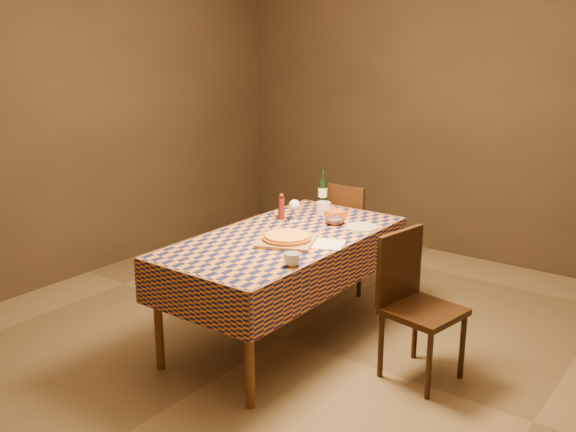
{
  "coord_description": "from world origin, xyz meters",
  "views": [
    {
      "loc": [
        2.53,
        -3.36,
        2.09
      ],
      "look_at": [
        0.0,
        0.05,
        0.9
      ],
      "focal_mm": 40.0,
      "sensor_mm": 36.0,
      "label": 1
    }
  ],
  "objects": [
    {
      "name": "pepper_mill",
      "position": [
        -0.26,
        0.32,
        0.86
      ],
      "size": [
        0.05,
        0.05,
        0.2
      ],
      "color": "#481210",
      "rests_on": "dining_table"
    },
    {
      "name": "bowl",
      "position": [
        0.13,
        0.45,
        0.79
      ],
      "size": [
        0.16,
        0.16,
        0.05
      ],
      "primitive_type": "imported",
      "rotation": [
        0.0,
        0.0,
        0.12
      ],
      "color": "#5A404B",
      "rests_on": "dining_table"
    },
    {
      "name": "flour_bag",
      "position": [
        0.15,
        -0.04,
        0.79
      ],
      "size": [
        0.17,
        0.14,
        0.04
      ],
      "primitive_type": "ellipsoid",
      "rotation": [
        0.0,
        0.0,
        -0.17
      ],
      "color": "#A9BDD8",
      "rests_on": "dining_table"
    },
    {
      "name": "wine_bottle",
      "position": [
        -0.25,
        0.86,
        0.88
      ],
      "size": [
        0.09,
        0.09,
        0.3
      ],
      "color": "black",
      "rests_on": "dining_table"
    },
    {
      "name": "chair_far",
      "position": [
        -0.14,
        1.08,
        0.52
      ],
      "size": [
        0.44,
        0.44,
        0.93
      ],
      "color": "black",
      "rests_on": "ground"
    },
    {
      "name": "pizza",
      "position": [
        0.11,
        -0.11,
        0.81
      ],
      "size": [
        0.35,
        0.35,
        0.03
      ],
      "color": "#9C511A",
      "rests_on": "cutting_board"
    },
    {
      "name": "chair_right",
      "position": [
        0.94,
        0.09,
        0.52
      ],
      "size": [
        0.49,
        0.49,
        0.93
      ],
      "color": "black",
      "rests_on": "ground"
    },
    {
      "name": "cutting_board",
      "position": [
        0.11,
        -0.11,
        0.78
      ],
      "size": [
        0.47,
        0.47,
        0.02
      ],
      "primitive_type": "cube",
      "rotation": [
        0.0,
        0.0,
        0.39
      ],
      "color": "#9A7448",
      "rests_on": "dining_table"
    },
    {
      "name": "deli_tub",
      "position": [
        -0.09,
        0.63,
        0.82
      ],
      "size": [
        0.12,
        0.12,
        0.09
      ],
      "primitive_type": "cylinder",
      "rotation": [
        0.0,
        0.0,
        -0.04
      ],
      "color": "silver",
      "rests_on": "dining_table"
    },
    {
      "name": "flour_patch",
      "position": [
        0.3,
        0.01,
        0.77
      ],
      "size": [
        0.35,
        0.31,
        0.0
      ],
      "primitive_type": "cube",
      "rotation": [
        0.0,
        0.0,
        0.37
      ],
      "color": "white",
      "rests_on": "dining_table"
    },
    {
      "name": "dining_table",
      "position": [
        0.0,
        0.0,
        0.69
      ],
      "size": [
        0.94,
        1.84,
        0.77
      ],
      "color": "brown",
      "rests_on": "ground"
    },
    {
      "name": "tumbler",
      "position": [
        0.4,
        -0.45,
        0.81
      ],
      "size": [
        0.12,
        0.12,
        0.08
      ],
      "primitive_type": "imported",
      "rotation": [
        0.0,
        0.0,
        -0.21
      ],
      "color": "white",
      "rests_on": "dining_table"
    },
    {
      "name": "wine_glass",
      "position": [
        -0.15,
        0.34,
        0.89
      ],
      "size": [
        0.09,
        0.09,
        0.17
      ],
      "color": "silver",
      "rests_on": "dining_table"
    },
    {
      "name": "room",
      "position": [
        0.0,
        0.0,
        1.35
      ],
      "size": [
        5.0,
        5.1,
        2.7
      ],
      "color": "brown",
      "rests_on": "ground"
    },
    {
      "name": "white_plate",
      "position": [
        0.33,
        0.48,
        0.78
      ],
      "size": [
        0.3,
        0.3,
        0.01
      ],
      "primitive_type": "cylinder",
      "rotation": [
        0.0,
        0.0,
        0.34
      ],
      "color": "silver",
      "rests_on": "dining_table"
    },
    {
      "name": "takeout_container",
      "position": [
        -0.01,
        0.63,
        0.79
      ],
      "size": [
        0.22,
        0.18,
        0.05
      ],
      "primitive_type": "cube",
      "rotation": [
        0.0,
        0.0,
        -0.35
      ],
      "color": "#C35819",
      "rests_on": "dining_table"
    }
  ]
}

